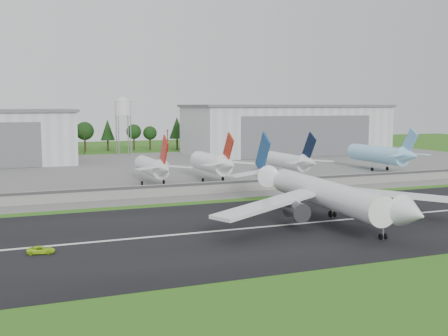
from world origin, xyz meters
name	(u,v)px	position (x,y,z in m)	size (l,w,h in m)	color
ground	(345,232)	(0.00, 0.00, 0.00)	(600.00, 600.00, 0.00)	#285C15
runway	(318,222)	(0.00, 10.00, 0.05)	(320.00, 60.00, 0.10)	black
runway_centerline	(318,222)	(0.00, 10.00, 0.11)	(220.00, 1.00, 0.02)	white
apron	(171,169)	(0.00, 120.00, 0.05)	(320.00, 150.00, 0.10)	slate
blast_fence	(236,186)	(0.00, 54.99, 1.81)	(240.00, 0.61, 3.50)	gray
hangar_east	(286,129)	(75.00, 164.92, 12.63)	(102.00, 47.00, 25.20)	silver
water_tower	(123,106)	(-5.00, 185.00, 24.55)	(8.40, 8.40, 29.40)	#99999E
utility_poles	(127,153)	(0.00, 200.00, 0.00)	(230.00, 3.00, 12.00)	black
treeline	(122,151)	(0.00, 215.00, 0.00)	(320.00, 16.00, 22.00)	black
main_airliner	(326,200)	(1.45, 9.57, 4.89)	(57.09, 59.27, 18.17)	white
ground_vehicle	(41,250)	(-56.83, 5.26, 0.73)	(2.10, 4.56, 1.27)	#AEE21A
parked_jet_red_a	(154,167)	(-18.36, 76.52, 5.95)	(7.36, 31.29, 16.44)	silver
parked_jet_red_b	(214,163)	(1.73, 76.58, 6.33)	(7.36, 31.29, 16.84)	white
parked_jet_navy	(291,161)	(29.88, 76.52, 5.93)	(7.36, 31.29, 16.42)	white
parked_jet_skyblue	(383,154)	(71.72, 81.61, 6.46)	(7.36, 37.29, 17.03)	#90D4F9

